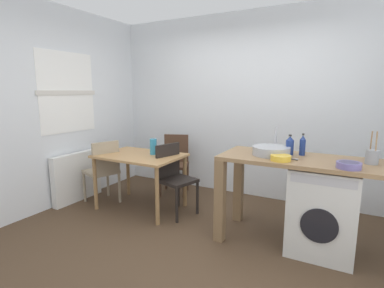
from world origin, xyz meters
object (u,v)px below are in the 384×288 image
at_px(washing_machine, 322,209).
at_px(utensil_crock, 372,157).
at_px(chair_opposite, 173,175).
at_px(vase, 153,147).
at_px(mixing_bowl, 281,158).
at_px(dining_table, 140,162).
at_px(bottle_squat_brown, 302,145).
at_px(chair_spare_by_wall, 175,160).
at_px(bottle_tall_green, 290,146).
at_px(colander, 349,165).
at_px(chair_person_seat, 103,169).

height_order(washing_machine, utensil_crock, utensil_crock).
relative_size(chair_opposite, vase, 4.29).
bearing_deg(mixing_bowl, dining_table, 172.83).
bearing_deg(bottle_squat_brown, utensil_crock, -9.34).
distance_m(mixing_bowl, vase, 1.76).
xyz_separation_m(chair_spare_by_wall, utensil_crock, (2.55, -0.76, 0.48)).
distance_m(bottle_tall_green, utensil_crock, 0.73).
distance_m(washing_machine, colander, 0.59).
bearing_deg(bottle_tall_green, utensil_crock, -4.97).
relative_size(chair_opposite, utensil_crock, 3.00).
bearing_deg(chair_opposite, bottle_squat_brown, 107.77).
relative_size(chair_person_seat, utensil_crock, 3.00).
relative_size(bottle_tall_green, colander, 1.05).
bearing_deg(colander, dining_table, 174.04).
bearing_deg(utensil_crock, mixing_bowl, -161.63).
relative_size(chair_spare_by_wall, colander, 4.50).
relative_size(mixing_bowl, colander, 0.96).
bearing_deg(dining_table, chair_spare_by_wall, 84.43).
bearing_deg(bottle_squat_brown, vase, -179.54).
bearing_deg(chair_spare_by_wall, bottle_tall_green, 139.68).
relative_size(dining_table, chair_opposite, 1.22).
xyz_separation_m(bottle_tall_green, mixing_bowl, (-0.02, -0.31, -0.07)).
height_order(dining_table, vase, vase).
bearing_deg(bottle_tall_green, mixing_bowl, -94.09).
bearing_deg(mixing_bowl, chair_opposite, 167.61).
height_order(mixing_bowl, vase, mixing_bowl).
distance_m(dining_table, colander, 2.48).
distance_m(dining_table, vase, 0.27).
bearing_deg(washing_machine, mixing_bowl, -152.83).
distance_m(bottle_squat_brown, vase, 1.87).
bearing_deg(washing_machine, bottle_squat_brown, 147.83).
bearing_deg(vase, washing_machine, -3.74).
relative_size(dining_table, chair_spare_by_wall, 1.22).
bearing_deg(mixing_bowl, chair_person_seat, 177.39).
bearing_deg(chair_opposite, bottle_tall_green, 106.42).
relative_size(dining_table, bottle_squat_brown, 4.88).
xyz_separation_m(chair_person_seat, mixing_bowl, (2.42, -0.11, 0.44)).
relative_size(washing_machine, colander, 4.30).
height_order(mixing_bowl, utensil_crock, utensil_crock).
relative_size(washing_machine, utensil_crock, 2.87).
distance_m(bottle_squat_brown, mixing_bowl, 0.39).
distance_m(chair_opposite, bottle_squat_brown, 1.62).
xyz_separation_m(chair_spare_by_wall, bottle_tall_green, (1.82, -0.69, 0.51)).
bearing_deg(chair_person_seat, colander, -72.74).
bearing_deg(mixing_bowl, chair_spare_by_wall, 150.76).
xyz_separation_m(chair_opposite, vase, (-0.33, 0.03, 0.34)).
distance_m(dining_table, chair_spare_by_wall, 0.79).
xyz_separation_m(dining_table, bottle_squat_brown, (2.01, 0.12, 0.38)).
relative_size(chair_person_seat, vase, 4.29).
height_order(chair_person_seat, utensil_crock, utensil_crock).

